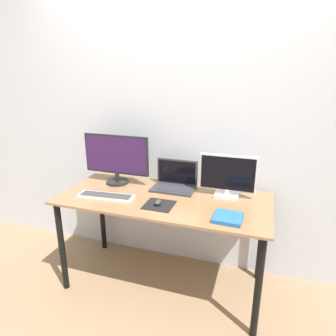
% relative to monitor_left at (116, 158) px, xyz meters
% --- Properties ---
extents(ground_plane, '(12.00, 12.00, 0.00)m').
position_rel_monitor_left_xyz_m(ground_plane, '(0.47, -0.52, -1.00)').
color(ground_plane, '#8C7051').
extents(wall_back, '(7.00, 0.05, 2.50)m').
position_rel_monitor_left_xyz_m(wall_back, '(0.47, 0.26, 0.25)').
color(wall_back, silver).
rests_on(wall_back, ground_plane).
extents(desk, '(1.58, 0.72, 0.78)m').
position_rel_monitor_left_xyz_m(desk, '(0.47, -0.16, -0.33)').
color(desk, olive).
rests_on(desk, ground_plane).
extents(monitor_left, '(0.57, 0.19, 0.41)m').
position_rel_monitor_left_xyz_m(monitor_left, '(0.00, 0.00, 0.00)').
color(monitor_left, black).
rests_on(monitor_left, desk).
extents(monitor_right, '(0.42, 0.12, 0.33)m').
position_rel_monitor_left_xyz_m(monitor_right, '(0.92, 0.00, -0.06)').
color(monitor_right, silver).
rests_on(monitor_right, desk).
extents(laptop, '(0.34, 0.22, 0.22)m').
position_rel_monitor_left_xyz_m(laptop, '(0.50, 0.04, -0.17)').
color(laptop, '#333338').
rests_on(laptop, desk).
extents(keyboard, '(0.44, 0.16, 0.02)m').
position_rel_monitor_left_xyz_m(keyboard, '(0.06, -0.30, -0.21)').
color(keyboard, silver).
rests_on(keyboard, desk).
extents(mousepad, '(0.21, 0.20, 0.00)m').
position_rel_monitor_left_xyz_m(mousepad, '(0.49, -0.30, -0.22)').
color(mousepad, black).
rests_on(mousepad, desk).
extents(mouse, '(0.05, 0.07, 0.04)m').
position_rel_monitor_left_xyz_m(mouse, '(0.48, -0.31, -0.20)').
color(mouse, '#333333').
rests_on(mouse, mousepad).
extents(book, '(0.19, 0.19, 0.03)m').
position_rel_monitor_left_xyz_m(book, '(0.98, -0.37, -0.21)').
color(book, '#235B9E').
rests_on(book, desk).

